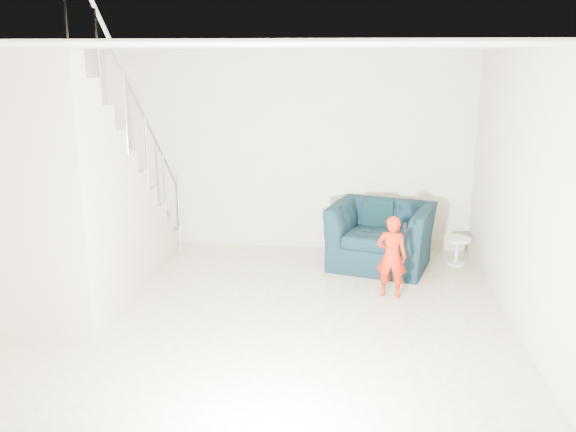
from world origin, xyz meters
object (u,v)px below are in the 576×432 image
object	(u,v)px
toddler	(392,257)
side_table	(457,246)
armchair	(381,235)
staircase	(82,218)

from	to	relation	value
toddler	side_table	distance (m)	1.53
armchair	toddler	distance (m)	1.04
toddler	staircase	distance (m)	3.39
toddler	side_table	xyz separation A→B (m)	(0.93, 1.19, -0.23)
side_table	staircase	size ratio (longest dim) A/B	0.10
armchair	staircase	xyz separation A→B (m)	(-3.26, -1.49, 0.55)
side_table	staircase	xyz separation A→B (m)	(-4.25, -1.64, 0.71)
toddler	staircase	bearing A→B (deg)	16.86
armchair	side_table	world-z (taller)	armchair
toddler	side_table	world-z (taller)	toddler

